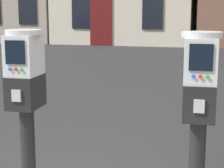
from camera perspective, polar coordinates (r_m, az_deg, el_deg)
name	(u,v)px	position (r m, az deg, el deg)	size (l,w,h in m)	color
parking_meter_near_kerb	(26,98)	(2.48, -12.20, -1.96)	(0.22, 0.26, 1.33)	black
parking_meter_twin_adjacent	(199,108)	(2.22, 12.32, -3.40)	(0.22, 0.26, 1.33)	black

